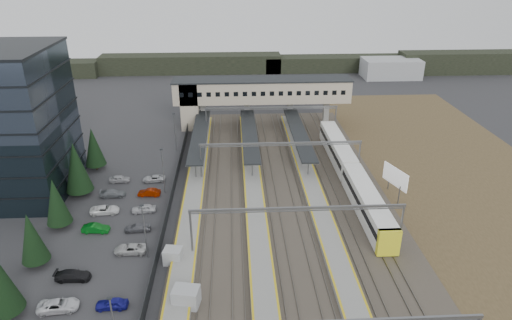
{
  "coord_description": "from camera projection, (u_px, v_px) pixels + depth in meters",
  "views": [
    {
      "loc": [
        3.87,
        -58.72,
        37.22
      ],
      "look_at": [
        7.65,
        13.83,
        4.0
      ],
      "focal_mm": 32.0,
      "sensor_mm": 36.0,
      "label": 1
    }
  ],
  "objects": [
    {
      "name": "relay_cabin_near",
      "position": [
        186.0,
        297.0,
        52.09
      ],
      "size": [
        3.34,
        2.7,
        2.48
      ],
      "color": "#A2A5A7",
      "rests_on": "ground"
    },
    {
      "name": "footbridge",
      "position": [
        250.0,
        93.0,
        103.84
      ],
      "size": [
        40.4,
        6.4,
        11.2
      ],
      "color": "#BFAC96",
      "rests_on": "ground"
    },
    {
      "name": "conifer_row",
      "position": [
        46.0,
        213.0,
        62.07
      ],
      "size": [
        4.42,
        49.82,
        9.5
      ],
      "color": "black",
      "rests_on": "ground"
    },
    {
      "name": "relay_cabin_far",
      "position": [
        173.0,
        256.0,
        59.52
      ],
      "size": [
        2.61,
        2.29,
        2.13
      ],
      "color": "#A2A5A7",
      "rests_on": "ground"
    },
    {
      "name": "gantries",
      "position": [
        288.0,
        177.0,
        69.42
      ],
      "size": [
        28.4,
        62.28,
        7.17
      ],
      "color": "slate",
      "rests_on": "ground"
    },
    {
      "name": "billboard",
      "position": [
        395.0,
        178.0,
        74.68
      ],
      "size": [
        2.15,
        5.84,
        5.23
      ],
      "color": "slate",
      "rests_on": "ground"
    },
    {
      "name": "fence",
      "position": [
        170.0,
        202.0,
        72.44
      ],
      "size": [
        0.08,
        90.0,
        2.0
      ],
      "color": "#26282B",
      "rests_on": "ground"
    },
    {
      "name": "canopies",
      "position": [
        249.0,
        133.0,
        91.85
      ],
      "size": [
        23.1,
        30.0,
        3.28
      ],
      "color": "black",
      "rests_on": "ground"
    },
    {
      "name": "ground",
      "position": [
        210.0,
        223.0,
        68.63
      ],
      "size": [
        220.0,
        220.0,
        0.0
      ],
      "primitive_type": "plane",
      "color": "#2B2B2D",
      "rests_on": "ground"
    },
    {
      "name": "treeline_far",
      "position": [
        292.0,
        64.0,
        152.33
      ],
      "size": [
        170.0,
        19.0,
        7.0
      ],
      "color": "black",
      "rests_on": "ground"
    },
    {
      "name": "car_park",
      "position": [
        109.0,
        241.0,
        63.36
      ],
      "size": [
        10.61,
        44.2,
        1.29
      ],
      "color": "silver",
      "rests_on": "ground"
    },
    {
      "name": "rail_corridor",
      "position": [
        269.0,
        203.0,
        73.49
      ],
      "size": [
        34.0,
        90.0,
        0.92
      ],
      "color": "#37312A",
      "rests_on": "ground"
    },
    {
      "name": "train",
      "position": [
        351.0,
        174.0,
        79.05
      ],
      "size": [
        3.06,
        42.58,
        3.85
      ],
      "color": "white",
      "rests_on": "ground"
    },
    {
      "name": "lampposts",
      "position": [
        155.0,
        195.0,
        67.58
      ],
      "size": [
        0.5,
        53.25,
        8.07
      ],
      "color": "slate",
      "rests_on": "ground"
    },
    {
      "name": "scrub_east",
      "position": [
        484.0,
        199.0,
        75.28
      ],
      "size": [
        34.0,
        120.0,
        0.06
      ],
      "color": "#493C24",
      "rests_on": "ground"
    }
  ]
}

